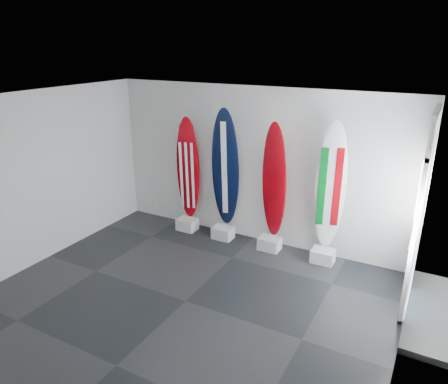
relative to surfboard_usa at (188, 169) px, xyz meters
The scene contains 16 objects.
floor 2.97m from the surfboard_usa, 58.68° to the right, with size 6.00×6.00×0.00m, color black.
ceiling 3.16m from the surfboard_usa, 58.68° to the right, with size 6.00×6.00×0.00m, color white.
wall_back 1.42m from the surfboard_usa, ahead, with size 6.00×6.00×0.00m, color white.
wall_front 4.98m from the surfboard_usa, 73.81° to the right, with size 6.00×6.00×0.00m, color white.
wall_left 2.80m from the surfboard_usa, 125.27° to the right, with size 5.00×5.00×0.00m, color white.
wall_right 4.95m from the surfboard_usa, 27.46° to the right, with size 5.00×5.00×0.00m, color white.
display_block_usa 1.19m from the surfboard_usa, 90.00° to the right, with size 0.40×0.30×0.24m, color silver.
surfboard_usa is the anchor object (origin of this frame).
display_block_navy 1.47m from the surfboard_usa, ahead, with size 0.40×0.30×0.24m, color silver.
surfboard_navy 0.86m from the surfboard_usa, ahead, with size 0.54×0.08×2.39m, color black.
display_block_swiss 2.22m from the surfboard_usa, ahead, with size 0.40×0.30×0.24m, color silver.
surfboard_swiss 1.87m from the surfboard_usa, ahead, with size 0.50×0.08×2.21m, color #90030C.
display_block_italy 3.13m from the surfboard_usa, ahead, with size 0.40×0.30×0.24m, color silver.
surfboard_italy 2.90m from the surfboard_usa, ahead, with size 0.52×0.08×2.32m, color silver.
wall_outlet 1.45m from the surfboard_usa, 169.34° to the left, with size 0.09×0.02×0.13m, color silver.
glass_door 4.42m from the surfboard_usa, ahead, with size 0.12×1.16×2.85m, color white, non-canonical shape.
Camera 1 is at (3.11, -4.52, 3.75)m, focal length 33.58 mm.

